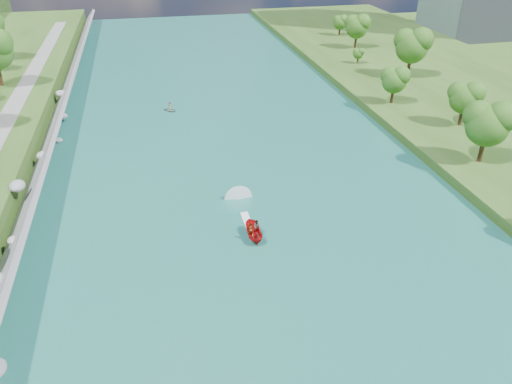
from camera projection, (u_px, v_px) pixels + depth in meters
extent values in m
plane|color=#2D5119|center=(278.00, 283.00, 49.45)|extent=(260.00, 260.00, 0.00)
cube|color=#1A6358|center=(239.00, 186.00, 66.34)|extent=(55.00, 240.00, 0.10)
cube|color=slate|center=(30.00, 197.00, 60.52)|extent=(3.54, 236.00, 4.05)
ellipsoid|color=gray|center=(13.00, 240.00, 51.80)|extent=(1.08, 1.34, 0.65)
ellipsoid|color=gray|center=(17.00, 186.00, 59.14)|extent=(1.82, 2.37, 1.22)
ellipsoid|color=gray|center=(43.00, 156.00, 69.90)|extent=(1.72, 1.58, 1.31)
ellipsoid|color=gray|center=(59.00, 140.00, 78.63)|extent=(1.20, 1.36, 0.70)
ellipsoid|color=gray|center=(63.00, 116.00, 85.60)|extent=(1.60, 1.41, 1.06)
ellipsoid|color=gray|center=(61.00, 94.00, 92.15)|extent=(1.87, 1.88, 1.27)
ellipsoid|color=#1F5416|center=(487.00, 127.00, 67.04)|extent=(6.19, 6.19, 10.32)
ellipsoid|color=#1F5416|center=(465.00, 100.00, 79.03)|extent=(5.11, 5.11, 8.52)
ellipsoid|color=#1F5416|center=(394.00, 82.00, 88.30)|extent=(4.69, 4.69, 7.82)
ellipsoid|color=#1F5416|center=(412.00, 48.00, 101.38)|extent=(7.00, 7.00, 11.67)
ellipsoid|color=#1F5416|center=(358.00, 54.00, 111.92)|extent=(2.45, 2.45, 4.08)
ellipsoid|color=#1F5416|center=(357.00, 28.00, 122.94)|extent=(5.77, 5.77, 9.62)
ellipsoid|color=#1F5416|center=(340.00, 23.00, 135.90)|extent=(3.85, 3.85, 6.42)
imported|color=#B90E0F|center=(254.00, 232.00, 55.59)|extent=(1.62, 4.05, 1.55)
imported|color=#66605B|center=(251.00, 231.00, 54.94)|extent=(0.76, 0.62, 1.80)
imported|color=#66605B|center=(257.00, 226.00, 55.93)|extent=(0.92, 0.82, 1.57)
cube|color=white|center=(248.00, 223.00, 58.50)|extent=(0.90, 5.00, 0.06)
imported|color=gray|center=(170.00, 110.00, 90.49)|extent=(2.99, 2.99, 0.51)
imported|color=#66605B|center=(170.00, 106.00, 90.15)|extent=(0.75, 0.56, 1.40)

